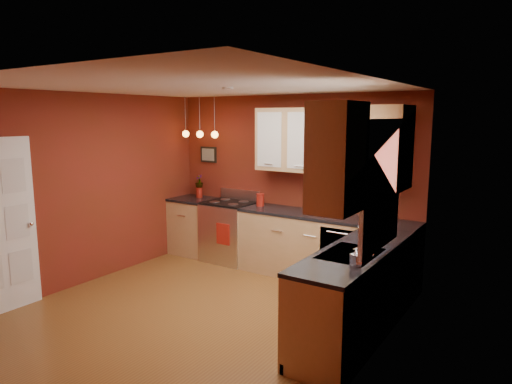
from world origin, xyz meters
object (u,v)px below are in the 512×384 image
Objects in this scene: coffee_maker at (371,212)px; sink at (351,256)px; gas_range at (229,231)px; red_canister at (260,200)px; soap_pump at (356,257)px.

sink is at bearing -72.59° from coffee_maker.
gas_range is 2.35m from coffee_maker.
coffee_maker is at bearing 0.48° from red_canister.
soap_pump is (2.25, -1.90, -0.01)m from red_canister.
sink reaches higher than gas_range.
coffee_maker is (2.28, 0.05, 0.56)m from gas_range.
gas_range is at bearing -176.00° from red_canister.
sink reaches higher than coffee_maker.
sink reaches higher than red_canister.
gas_range is 1.59× the size of sink.
red_canister is 2.94m from soap_pump.
coffee_maker is at bearing 1.34° from gas_range.
red_canister is 1.09× the size of soap_pump.
sink is 2.58m from red_canister.
coffee_maker reaches higher than red_canister.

